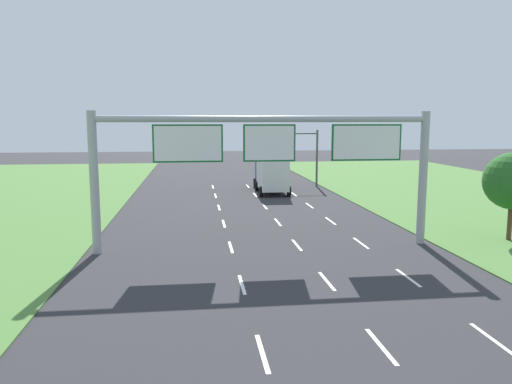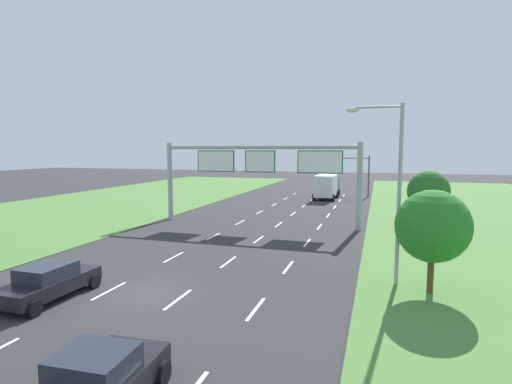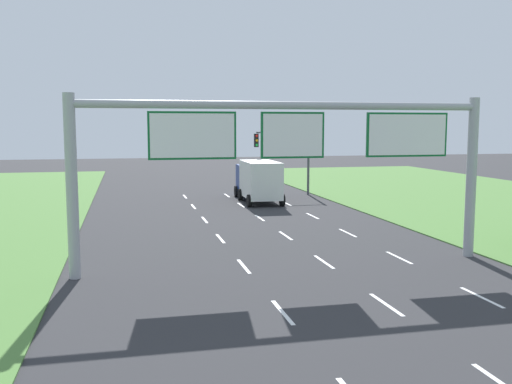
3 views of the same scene
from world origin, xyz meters
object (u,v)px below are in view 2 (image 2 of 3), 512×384
(car_near_red, at_px, (48,282))
(roadside_tree_near, at_px, (433,226))
(box_truck, at_px, (327,186))
(traffic_light_mast, at_px, (354,168))
(car_lead_silver, at_px, (97,382))
(roadside_tree_mid, at_px, (428,191))
(sign_gantry, at_px, (261,167))
(street_lamp, at_px, (391,178))

(car_near_red, height_order, roadside_tree_near, roadside_tree_near)
(box_truck, bearing_deg, traffic_light_mast, 48.29)
(roadside_tree_near, bearing_deg, car_lead_silver, -128.16)
(traffic_light_mast, xyz_separation_m, roadside_tree_mid, (6.83, -23.55, -0.58))
(roadside_tree_mid, bearing_deg, sign_gantry, 179.58)
(sign_gantry, height_order, roadside_tree_near, sign_gantry)
(car_near_red, distance_m, roadside_tree_near, 16.85)
(car_lead_silver, relative_size, roadside_tree_mid, 0.83)
(box_truck, bearing_deg, car_near_red, -98.62)
(roadside_tree_mid, bearing_deg, box_truck, 116.50)
(car_lead_silver, height_order, street_lamp, street_lamp)
(roadside_tree_mid, bearing_deg, car_near_red, -131.76)
(car_lead_silver, xyz_separation_m, roadside_tree_near, (8.74, 11.12, 2.28))
(car_lead_silver, height_order, traffic_light_mast, traffic_light_mast)
(car_lead_silver, distance_m, box_truck, 44.86)
(car_near_red, relative_size, roadside_tree_near, 0.96)
(traffic_light_mast, distance_m, roadside_tree_near, 37.56)
(box_truck, bearing_deg, street_lamp, -76.57)
(box_truck, bearing_deg, car_lead_silver, -88.47)
(sign_gantry, xyz_separation_m, roadside_tree_mid, (13.22, -0.10, -1.66))
(roadside_tree_mid, bearing_deg, traffic_light_mast, 106.18)
(box_truck, distance_m, street_lamp, 33.93)
(roadside_tree_near, bearing_deg, car_near_red, -160.77)
(sign_gantry, relative_size, roadside_tree_near, 3.69)
(street_lamp, height_order, roadside_tree_near, street_lamp)
(car_near_red, bearing_deg, sign_gantry, 79.42)
(sign_gantry, relative_size, roadside_tree_mid, 3.56)
(car_near_red, distance_m, box_truck, 39.86)
(car_lead_silver, bearing_deg, street_lamp, 56.61)
(car_near_red, xyz_separation_m, box_truck, (7.01, 39.23, 0.93))
(sign_gantry, xyz_separation_m, street_lamp, (10.15, -12.99, 0.13))
(car_near_red, distance_m, roadside_tree_mid, 25.72)
(sign_gantry, bearing_deg, street_lamp, -52.01)
(street_lamp, bearing_deg, traffic_light_mast, 95.89)
(box_truck, height_order, roadside_tree_near, roadside_tree_near)
(traffic_light_mast, distance_m, roadside_tree_mid, 24.53)
(box_truck, height_order, traffic_light_mast, traffic_light_mast)
(traffic_light_mast, relative_size, street_lamp, 0.66)
(sign_gantry, distance_m, street_lamp, 16.49)
(roadside_tree_near, bearing_deg, traffic_light_mast, 98.49)
(sign_gantry, distance_m, traffic_light_mast, 24.33)
(car_near_red, xyz_separation_m, roadside_tree_mid, (17.05, 19.09, 2.52))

